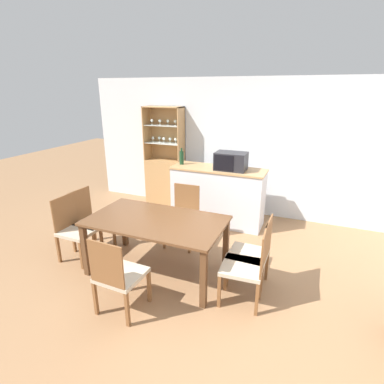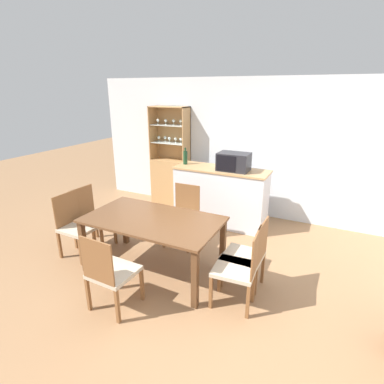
{
  "view_description": "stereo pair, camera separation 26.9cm",
  "coord_description": "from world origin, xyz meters",
  "px_view_note": "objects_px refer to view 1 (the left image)",
  "views": [
    {
      "loc": [
        1.07,
        -2.94,
        2.35
      ],
      "look_at": [
        -0.57,
        1.03,
        0.86
      ],
      "focal_mm": 28.0,
      "sensor_mm": 36.0,
      "label": 1
    },
    {
      "loc": [
        1.32,
        -2.83,
        2.35
      ],
      "look_at": [
        -0.57,
        1.03,
        0.86
      ],
      "focal_mm": 28.0,
      "sensor_mm": 36.0,
      "label": 2
    }
  ],
  "objects_px": {
    "dining_table": "(156,226)",
    "dining_chair_side_left_far": "(90,221)",
    "microwave": "(231,161)",
    "dining_chair_head_far": "(183,216)",
    "dining_chair_head_near": "(118,275)",
    "dining_chair_side_left_near": "(76,229)",
    "wine_bottle": "(182,157)",
    "dining_chair_side_right_far": "(252,253)",
    "display_cabinet": "(165,175)",
    "dining_chair_side_right_near": "(247,266)"
  },
  "relations": [
    {
      "from": "dining_chair_head_near",
      "to": "dining_chair_side_right_near",
      "type": "xyz_separation_m",
      "value": [
        1.23,
        0.7,
        0.0
      ]
    },
    {
      "from": "dining_table",
      "to": "dining_chair_side_left_far",
      "type": "relative_size",
      "value": 1.89
    },
    {
      "from": "dining_chair_side_left_near",
      "to": "wine_bottle",
      "type": "xyz_separation_m",
      "value": [
        0.77,
        1.97,
        0.69
      ]
    },
    {
      "from": "display_cabinet",
      "to": "wine_bottle",
      "type": "relative_size",
      "value": 6.66
    },
    {
      "from": "dining_chair_side_right_far",
      "to": "dining_chair_side_left_far",
      "type": "height_order",
      "value": "same"
    },
    {
      "from": "dining_chair_head_far",
      "to": "dining_chair_side_right_near",
      "type": "bearing_deg",
      "value": 139.24
    },
    {
      "from": "dining_chair_side_left_near",
      "to": "dining_chair_side_left_far",
      "type": "distance_m",
      "value": 0.3
    },
    {
      "from": "dining_chair_head_far",
      "to": "dining_chair_side_left_far",
      "type": "relative_size",
      "value": 1.0
    },
    {
      "from": "dining_chair_side_left_near",
      "to": "dining_chair_head_far",
      "type": "height_order",
      "value": "same"
    },
    {
      "from": "dining_chair_side_left_near",
      "to": "microwave",
      "type": "height_order",
      "value": "microwave"
    },
    {
      "from": "dining_chair_side_right_near",
      "to": "wine_bottle",
      "type": "height_order",
      "value": "wine_bottle"
    },
    {
      "from": "dining_chair_head_near",
      "to": "dining_chair_side_right_near",
      "type": "bearing_deg",
      "value": 31.57
    },
    {
      "from": "microwave",
      "to": "wine_bottle",
      "type": "relative_size",
      "value": 1.74
    },
    {
      "from": "dining_chair_head_near",
      "to": "microwave",
      "type": "height_order",
      "value": "microwave"
    },
    {
      "from": "display_cabinet",
      "to": "dining_chair_side_right_far",
      "type": "xyz_separation_m",
      "value": [
        2.3,
        -2.17,
        -0.16
      ]
    },
    {
      "from": "dining_chair_side_left_near",
      "to": "dining_chair_side_right_near",
      "type": "bearing_deg",
      "value": 90.94
    },
    {
      "from": "display_cabinet",
      "to": "microwave",
      "type": "relative_size",
      "value": 3.83
    },
    {
      "from": "dining_chair_head_far",
      "to": "microwave",
      "type": "bearing_deg",
      "value": -119.27
    },
    {
      "from": "wine_bottle",
      "to": "display_cabinet",
      "type": "bearing_deg",
      "value": 140.87
    },
    {
      "from": "dining_chair_head_near",
      "to": "dining_chair_side_left_far",
      "type": "height_order",
      "value": "same"
    },
    {
      "from": "dining_chair_head_far",
      "to": "dining_chair_side_right_far",
      "type": "relative_size",
      "value": 1.0
    },
    {
      "from": "dining_chair_side_right_far",
      "to": "dining_chair_side_left_far",
      "type": "relative_size",
      "value": 1.0
    },
    {
      "from": "dining_chair_head_far",
      "to": "dining_chair_head_near",
      "type": "relative_size",
      "value": 1.0
    },
    {
      "from": "display_cabinet",
      "to": "dining_chair_head_far",
      "type": "relative_size",
      "value": 2.17
    },
    {
      "from": "microwave",
      "to": "dining_chair_head_far",
      "type": "bearing_deg",
      "value": -117.32
    },
    {
      "from": "microwave",
      "to": "dining_chair_head_near",
      "type": "bearing_deg",
      "value": -100.4
    },
    {
      "from": "dining_chair_side_right_far",
      "to": "wine_bottle",
      "type": "height_order",
      "value": "wine_bottle"
    },
    {
      "from": "dining_chair_side_right_near",
      "to": "microwave",
      "type": "height_order",
      "value": "microwave"
    },
    {
      "from": "display_cabinet",
      "to": "wine_bottle",
      "type": "height_order",
      "value": "display_cabinet"
    },
    {
      "from": "microwave",
      "to": "dining_table",
      "type": "bearing_deg",
      "value": -105.11
    },
    {
      "from": "dining_chair_side_left_far",
      "to": "wine_bottle",
      "type": "height_order",
      "value": "wine_bottle"
    },
    {
      "from": "dining_chair_side_right_far",
      "to": "microwave",
      "type": "height_order",
      "value": "microwave"
    },
    {
      "from": "dining_chair_side_left_near",
      "to": "dining_chair_side_left_far",
      "type": "bearing_deg",
      "value": -179.14
    },
    {
      "from": "dining_chair_head_near",
      "to": "dining_chair_side_right_far",
      "type": "bearing_deg",
      "value": 40.81
    },
    {
      "from": "dining_chair_side_right_far",
      "to": "wine_bottle",
      "type": "bearing_deg",
      "value": 46.54
    },
    {
      "from": "dining_chair_head_near",
      "to": "wine_bottle",
      "type": "bearing_deg",
      "value": 101.68
    },
    {
      "from": "dining_chair_side_left_near",
      "to": "dining_chair_head_far",
      "type": "bearing_deg",
      "value": 129.84
    },
    {
      "from": "dining_chair_side_right_near",
      "to": "microwave",
      "type": "relative_size",
      "value": 1.77
    },
    {
      "from": "dining_chair_head_far",
      "to": "wine_bottle",
      "type": "distance_m",
      "value": 1.28
    },
    {
      "from": "dining_chair_side_left_far",
      "to": "wine_bottle",
      "type": "relative_size",
      "value": 3.07
    },
    {
      "from": "dining_chair_side_left_near",
      "to": "dining_chair_side_left_far",
      "type": "height_order",
      "value": "same"
    },
    {
      "from": "dining_chair_side_right_far",
      "to": "wine_bottle",
      "type": "relative_size",
      "value": 3.07
    },
    {
      "from": "dining_chair_side_right_near",
      "to": "wine_bottle",
      "type": "xyz_separation_m",
      "value": [
        -1.69,
        1.97,
        0.69
      ]
    },
    {
      "from": "dining_table",
      "to": "dining_chair_head_near",
      "type": "relative_size",
      "value": 1.89
    },
    {
      "from": "dining_table",
      "to": "dining_chair_side_left_near",
      "type": "distance_m",
      "value": 1.25
    },
    {
      "from": "display_cabinet",
      "to": "dining_chair_side_right_near",
      "type": "distance_m",
      "value": 3.37
    },
    {
      "from": "dining_chair_side_left_near",
      "to": "dining_chair_side_right_near",
      "type": "relative_size",
      "value": 1.0
    },
    {
      "from": "dining_chair_side_left_near",
      "to": "dining_chair_head_near",
      "type": "relative_size",
      "value": 1.0
    },
    {
      "from": "dining_table",
      "to": "wine_bottle",
      "type": "xyz_separation_m",
      "value": [
        -0.46,
        1.82,
        0.49
      ]
    },
    {
      "from": "wine_bottle",
      "to": "dining_chair_side_left_far",
      "type": "bearing_deg",
      "value": -114.76
    }
  ]
}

